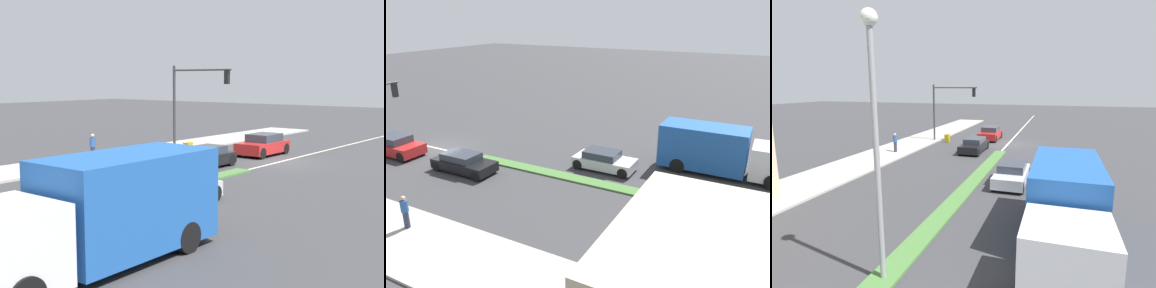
{
  "view_description": "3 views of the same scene",
  "coord_description": "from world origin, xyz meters",
  "views": [
    {
      "loc": [
        -15.23,
        27.74,
        4.89
      ],
      "look_at": [
        -0.39,
        8.95,
        1.95
      ],
      "focal_mm": 50.0,
      "sensor_mm": 36.0,
      "label": 1
    },
    {
      "loc": [
        17.81,
        20.97,
        9.36
      ],
      "look_at": [
        -1.59,
        10.65,
        1.62
      ],
      "focal_mm": 35.0,
      "sensor_mm": 36.0,
      "label": 2
    },
    {
      "loc": [
        -4.62,
        28.92,
        5.58
      ],
      "look_at": [
        1.41,
        10.02,
        1.73
      ],
      "focal_mm": 28.0,
      "sensor_mm": 36.0,
      "label": 3
    }
  ],
  "objects": [
    {
      "name": "traffic_signal_main",
      "position": [
        6.12,
        0.78,
        3.9
      ],
      "size": [
        4.59,
        0.34,
        5.6
      ],
      "color": "#333338",
      "rests_on": "sidewalk_right"
    },
    {
      "name": "pedestrian",
      "position": [
        8.39,
        7.16,
        0.95
      ],
      "size": [
        0.34,
        0.34,
        1.59
      ],
      "color": "#282D42",
      "rests_on": "sidewalk_right"
    },
    {
      "name": "suv_black",
      "position": [
        2.2,
        4.62,
        0.58
      ],
      "size": [
        1.73,
        4.05,
        1.19
      ],
      "color": "black",
      "rests_on": "ground"
    },
    {
      "name": "sedan_silver",
      "position": [
        -2.2,
        12.18,
        0.59
      ],
      "size": [
        1.73,
        3.86,
        1.21
      ],
      "color": "#B7BABF",
      "rests_on": "ground"
    },
    {
      "name": "warning_aframe_sign",
      "position": [
        5.96,
        1.31,
        0.43
      ],
      "size": [
        0.45,
        0.53,
        0.84
      ],
      "color": "yellow",
      "rests_on": "ground"
    },
    {
      "name": "lane_marking_center",
      "position": [
        0.0,
        0.0,
        0.0
      ],
      "size": [
        0.16,
        60.0,
        0.01
      ],
      "primitive_type": "cube",
      "color": "beige",
      "rests_on": "ground"
    },
    {
      "name": "hatchback_red",
      "position": [
        2.2,
        -1.64,
        0.67
      ],
      "size": [
        1.9,
        3.86,
        1.38
      ],
      "color": "#AD1E1E",
      "rests_on": "ground"
    },
    {
      "name": "ground_plane",
      "position": [
        0.0,
        18.0,
        0.0
      ],
      "size": [
        160.0,
        160.0,
        0.0
      ],
      "primitive_type": "plane",
      "color": "#38383A"
    },
    {
      "name": "delivery_truck",
      "position": [
        -5.0,
        18.5,
        1.47
      ],
      "size": [
        2.44,
        7.5,
        2.87
      ],
      "color": "silver",
      "rests_on": "ground"
    }
  ]
}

